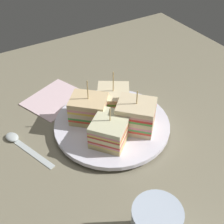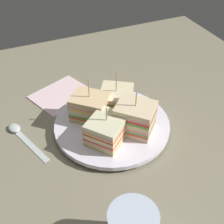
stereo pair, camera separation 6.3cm
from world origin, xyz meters
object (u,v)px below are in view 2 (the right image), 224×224
Objects in this scene: spoon at (19,133)px; sandwich_wedge_2 at (90,107)px; napkin at (62,94)px; sandwich_wedge_0 at (135,118)px; sandwich_wedge_1 at (116,100)px; plate at (112,125)px; chip_pile at (117,116)px; sandwich_wedge_3 at (107,130)px.

sandwich_wedge_2 is at bearing -119.72° from spoon.
spoon is at bearing -140.55° from napkin.
sandwich_wedge_2 reaches higher than sandwich_wedge_0.
sandwich_wedge_2 reaches higher than sandwich_wedge_1.
sandwich_wedge_2 is at bearing 134.65° from plate.
chip_pile is (-2.13, 3.88, -1.87)cm from sandwich_wedge_0.
sandwich_wedge_2 is 7.78cm from sandwich_wedge_3.
plate is 6.14cm from sandwich_wedge_2.
sandwich_wedge_2 is 1.29× the size of chip_pile.
sandwich_wedge_3 reaches higher than plate.
sandwich_wedge_1 is 0.76× the size of napkin.
napkin is at bearing -109.28° from sandwich_wedge_1.
sandwich_wedge_0 reaches higher than sandwich_wedge_3.
sandwich_wedge_3 reaches higher than napkin.
sandwich_wedge_1 is at bearing 15.92° from sandwich_wedge_3.
sandwich_wedge_1 reaches higher than spoon.
sandwich_wedge_2 is 0.72× the size of spoon.
spoon is 1.03× the size of napkin.
sandwich_wedge_2 is 13.79cm from napkin.
chip_pile is at bearing 6.00° from sandwich_wedge_3.
plate is at bearing 15.43° from sandwich_wedge_3.
sandwich_wedge_1 is at bearing 46.90° from sandwich_wedge_2.
plate is 2.49× the size of sandwich_wedge_3.
sandwich_wedge_1 is (2.83, 4.20, 3.10)cm from plate.
sandwich_wedge_3 is at bearing -142.90° from spoon.
sandwich_wedge_3 is 1.29× the size of chip_pile.
sandwich_wedge_3 reaches higher than spoon.
sandwich_wedge_0 reaches higher than chip_pile.
plate is 2.51× the size of sandwich_wedge_0.
sandwich_wedge_3 is 21.22cm from napkin.
plate is 6.04cm from sandwich_wedge_3.
sandwich_wedge_0 reaches higher than napkin.
sandwich_wedge_0 is (3.50, -3.67, 3.85)cm from plate.
sandwich_wedge_2 reaches higher than plate.
chip_pile is 0.58× the size of napkin.
sandwich_wedge_3 is 6.24cm from chip_pile.
sandwich_wedge_1 is (-0.67, 7.87, -0.76)cm from sandwich_wedge_0.
sandwich_wedge_0 is at bearing -133.88° from spoon.
chip_pile is (4.27, 4.36, -1.30)cm from sandwich_wedge_3.
chip_pile reaches higher than napkin.
sandwich_wedge_2 is at bearing 145.42° from chip_pile.
chip_pile reaches higher than spoon.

